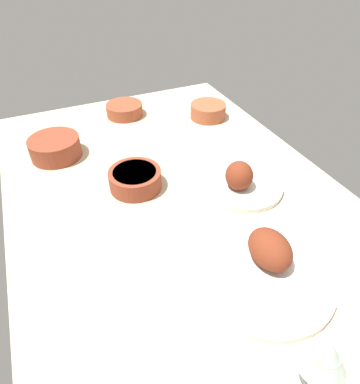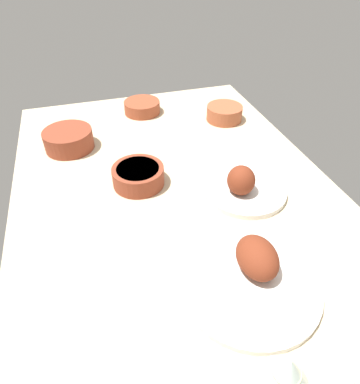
# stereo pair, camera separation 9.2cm
# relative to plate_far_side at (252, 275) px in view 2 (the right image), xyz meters

# --- Properties ---
(dining_table) EXTENTS (1.40, 0.90, 0.04)m
(dining_table) POSITION_rel_plate_far_side_xyz_m (0.31, 0.07, -0.04)
(dining_table) COLOR #C6B28E
(dining_table) RESTS_ON ground
(plate_far_side) EXTENTS (0.29, 0.29, 0.09)m
(plate_far_side) POSITION_rel_plate_far_side_xyz_m (0.00, 0.00, 0.00)
(plate_far_side) COLOR silver
(plate_far_side) RESTS_ON dining_table
(plate_near_viewer) EXTENTS (0.23, 0.23, 0.10)m
(plate_near_viewer) POSITION_rel_plate_far_side_xyz_m (0.28, -0.11, 0.00)
(plate_near_viewer) COLOR silver
(plate_near_viewer) RESTS_ON dining_table
(bowl_soup) EXTENTS (0.13, 0.13, 0.05)m
(bowl_soup) POSITION_rel_plate_far_side_xyz_m (0.70, -0.23, 0.01)
(bowl_soup) COLOR #A35133
(bowl_soup) RESTS_ON dining_table
(bowl_potatoes) EXTENTS (0.14, 0.14, 0.05)m
(bowl_potatoes) POSITION_rel_plate_far_side_xyz_m (0.85, 0.06, 0.00)
(bowl_potatoes) COLOR brown
(bowl_potatoes) RESTS_ON dining_table
(bowl_sauce) EXTENTS (0.16, 0.16, 0.06)m
(bowl_sauce) POSITION_rel_plate_far_side_xyz_m (0.66, 0.34, 0.01)
(bowl_sauce) COLOR brown
(bowl_sauce) RESTS_ON dining_table
(bowl_cream) EXTENTS (0.15, 0.15, 0.05)m
(bowl_cream) POSITION_rel_plate_far_side_xyz_m (0.40, 0.16, 0.01)
(bowl_cream) COLOR brown
(bowl_cream) RESTS_ON dining_table
(wine_glass) EXTENTS (0.08, 0.08, 0.14)m
(wine_glass) POSITION_rel_plate_far_side_xyz_m (-0.22, 0.06, 0.08)
(wine_glass) COLOR silver
(wine_glass) RESTS_ON dining_table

